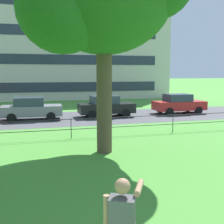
# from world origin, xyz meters

# --- Properties ---
(street_strip) EXTENTS (80.00, 6.64, 0.01)m
(street_strip) POSITION_xyz_m (0.00, 18.58, 0.00)
(street_strip) COLOR #4C4C51
(street_strip) RESTS_ON ground
(park_fence) EXTENTS (38.15, 0.04, 1.00)m
(park_fence) POSITION_xyz_m (-0.00, 12.28, 0.68)
(park_fence) COLOR black
(park_fence) RESTS_ON ground
(car_grey_left) EXTENTS (4.05, 1.91, 1.54)m
(car_grey_left) POSITION_xyz_m (0.79, 18.50, 0.78)
(car_grey_left) COLOR slate
(car_grey_left) RESTS_ON ground
(car_black_center) EXTENTS (4.02, 1.86, 1.54)m
(car_black_center) POSITION_xyz_m (6.01, 18.54, 0.78)
(car_black_center) COLOR black
(car_black_center) RESTS_ON ground
(car_red_far_left) EXTENTS (4.02, 1.85, 1.54)m
(car_red_far_left) POSITION_xyz_m (11.94, 18.65, 0.78)
(car_red_far_left) COLOR red
(car_red_far_left) RESTS_ON ground
(apartment_building_background) EXTENTS (26.24, 14.63, 16.01)m
(apartment_building_background) POSITION_xyz_m (4.62, 38.85, 8.01)
(apartment_building_background) COLOR beige
(apartment_building_background) RESTS_ON ground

